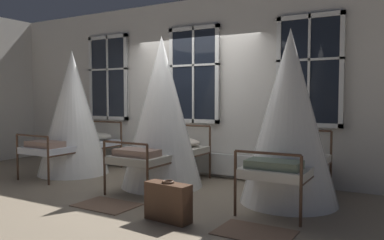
# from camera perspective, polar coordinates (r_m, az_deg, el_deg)

# --- Properties ---
(ground) EXTENTS (19.59, 19.59, 0.00)m
(ground) POSITION_cam_1_polar(r_m,az_deg,el_deg) (6.28, -4.22, -9.68)
(ground) COLOR gray
(back_wall_with_windows) EXTENTS (9.12, 0.10, 3.20)m
(back_wall_with_windows) POSITION_cam_1_polar(r_m,az_deg,el_deg) (7.04, 0.70, 4.86)
(back_wall_with_windows) COLOR silver
(back_wall_with_windows) RESTS_ON ground
(window_bank) EXTENTS (5.13, 0.10, 2.63)m
(window_bank) POSITION_cam_1_polar(r_m,az_deg,el_deg) (6.95, 0.21, 0.36)
(window_bank) COLOR black
(window_bank) RESTS_ON ground
(cot_first) EXTENTS (1.30, 1.83, 2.28)m
(cot_first) POSITION_cam_1_polar(r_m,az_deg,el_deg) (7.42, -17.36, 0.84)
(cot_first) COLOR #4C3323
(cot_first) RESTS_ON ground
(cot_second) EXTENTS (1.30, 1.84, 2.38)m
(cot_second) POSITION_cam_1_polar(r_m,az_deg,el_deg) (6.08, -4.51, 0.92)
(cot_second) COLOR #4C3323
(cot_second) RESTS_ON ground
(cot_third) EXTENTS (1.30, 1.83, 2.34)m
(cot_third) POSITION_cam_1_polar(r_m,az_deg,el_deg) (5.25, 14.34, 0.17)
(cot_third) COLOR #4C3323
(cot_third) RESTS_ON ground
(rug_second) EXTENTS (0.81, 0.57, 0.01)m
(rug_second) POSITION_cam_1_polar(r_m,az_deg,el_deg) (5.26, -12.64, -12.29)
(rug_second) COLOR brown
(rug_second) RESTS_ON ground
(rug_third) EXTENTS (0.81, 0.57, 0.01)m
(rug_third) POSITION_cam_1_polar(r_m,az_deg,el_deg) (4.21, 9.33, -16.26)
(rug_third) COLOR brown
(rug_third) RESTS_ON ground
(suitcase_dark) EXTENTS (0.58, 0.26, 0.47)m
(suitcase_dark) POSITION_cam_1_polar(r_m,az_deg,el_deg) (4.48, -3.59, -12.09)
(suitcase_dark) COLOR #472D1E
(suitcase_dark) RESTS_ON ground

